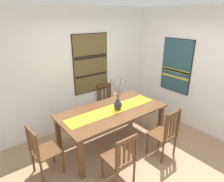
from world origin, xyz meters
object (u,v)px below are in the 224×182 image
(chair_2, at_px, (165,133))
(painting_on_side_wall, at_px, (176,66))
(centerpiece_vase, at_px, (118,104))
(chair_0, at_px, (43,151))
(painting_on_back_wall, at_px, (91,64))
(chair_1, at_px, (107,102))
(chair_3, at_px, (121,158))
(dining_table, at_px, (112,114))

(chair_2, bearing_deg, painting_on_side_wall, 31.68)
(centerpiece_vase, distance_m, painting_on_side_wall, 1.85)
(chair_0, distance_m, painting_on_back_wall, 2.21)
(centerpiece_vase, xyz_separation_m, painting_on_back_wall, (0.14, 1.16, 0.56))
(chair_0, distance_m, chair_1, 2.16)
(painting_on_side_wall, bearing_deg, chair_1, 143.77)
(chair_3, height_order, painting_on_side_wall, painting_on_side_wall)
(chair_3, bearing_deg, chair_1, 59.02)
(chair_0, relative_size, chair_1, 1.01)
(chair_3, relative_size, painting_on_side_wall, 0.70)
(dining_table, xyz_separation_m, painting_on_side_wall, (1.88, -0.06, 0.70))
(centerpiece_vase, xyz_separation_m, painting_on_side_wall, (1.79, -0.00, 0.49))
(centerpiece_vase, bearing_deg, painting_on_side_wall, -0.13)
(chair_0, bearing_deg, chair_2, -25.21)
(chair_0, xyz_separation_m, chair_2, (1.92, -0.90, 0.02))
(dining_table, xyz_separation_m, chair_3, (-0.53, -0.89, -0.21))
(chair_0, xyz_separation_m, painting_on_back_wall, (1.64, 1.11, 0.98))
(painting_on_back_wall, bearing_deg, painting_on_side_wall, -35.32)
(painting_on_back_wall, height_order, painting_on_side_wall, painting_on_back_wall)
(chair_2, distance_m, chair_3, 1.04)
(dining_table, relative_size, chair_3, 2.37)
(chair_1, height_order, painting_on_side_wall, painting_on_side_wall)
(painting_on_back_wall, bearing_deg, chair_2, -82.06)
(chair_1, bearing_deg, painting_on_side_wall, -36.23)
(painting_on_back_wall, distance_m, painting_on_side_wall, 2.02)
(chair_0, distance_m, painting_on_side_wall, 3.41)
(dining_table, distance_m, chair_2, 1.05)
(chair_1, relative_size, chair_3, 1.01)
(chair_0, height_order, chair_3, chair_0)
(dining_table, height_order, chair_3, chair_3)
(painting_on_back_wall, relative_size, painting_on_side_wall, 1.08)
(centerpiece_vase, height_order, painting_on_back_wall, painting_on_back_wall)
(chair_1, bearing_deg, chair_2, -91.33)
(chair_1, relative_size, chair_2, 0.93)
(dining_table, bearing_deg, painting_on_back_wall, 78.23)
(chair_2, xyz_separation_m, painting_on_back_wall, (-0.28, 2.01, 0.95))
(centerpiece_vase, distance_m, chair_2, 1.02)
(chair_1, relative_size, painting_on_side_wall, 0.70)
(centerpiece_vase, distance_m, chair_0, 1.56)
(centerpiece_vase, bearing_deg, painting_on_back_wall, 83.28)
(dining_table, relative_size, painting_on_side_wall, 1.65)
(chair_2, bearing_deg, chair_0, 154.79)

